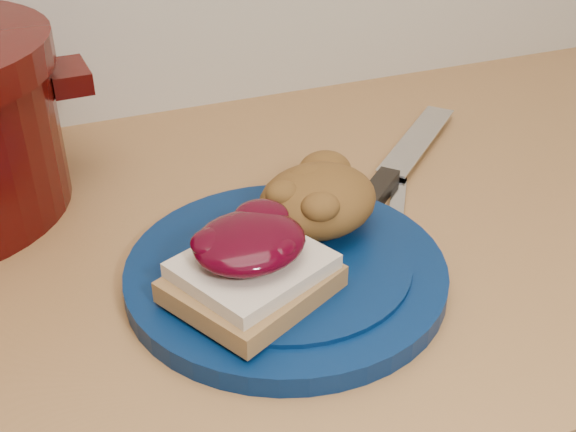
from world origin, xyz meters
name	(u,v)px	position (x,y,z in m)	size (l,w,h in m)	color
plate	(286,272)	(0.04, 1.42, 0.91)	(0.27, 0.27, 0.02)	#041B45
sandwich	(251,264)	(0.00, 1.39, 0.95)	(0.15, 0.14, 0.06)	olive
stuffing_mound	(318,200)	(0.08, 1.45, 0.95)	(0.11, 0.09, 0.05)	brown
chef_knife	(385,182)	(0.19, 1.52, 0.91)	(0.24, 0.22, 0.02)	black
butter_knife	(397,204)	(0.18, 1.49, 0.90)	(0.18, 0.01, 0.00)	silver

